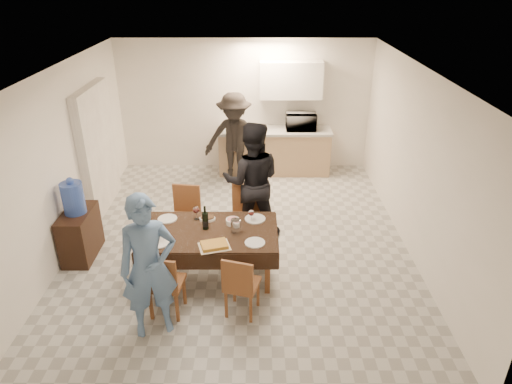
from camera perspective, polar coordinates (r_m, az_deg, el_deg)
floor at (r=7.06m, az=-1.94°, el=-6.19°), size 5.00×6.00×0.02m
ceiling at (r=6.07m, az=-2.33°, el=14.99°), size 5.00×6.00×0.02m
wall_back at (r=9.29m, az=-1.44°, el=10.75°), size 5.00×0.02×2.60m
wall_front at (r=3.87m, az=-3.76°, el=-13.81°), size 5.00×0.02×2.60m
wall_left at (r=7.01m, az=-23.02°, el=3.33°), size 0.02×6.00×2.60m
wall_right at (r=6.83m, az=19.38°, el=3.37°), size 0.02×6.00×2.60m
stub_partition at (r=8.11m, az=-19.18°, el=5.06°), size 0.15×1.40×2.10m
kitchen_base_cabinet at (r=9.27m, az=2.29°, el=5.02°), size 2.20×0.60×0.86m
kitchen_worktop at (r=9.11m, az=2.34°, el=7.68°), size 2.24×0.64×0.05m
upper_cabinet at (r=9.01m, az=4.39°, el=13.78°), size 1.20×0.34×0.70m
dining_table at (r=6.03m, az=-5.86°, el=-5.09°), size 1.78×1.04×0.69m
chair_near_left at (r=5.49m, az=-11.39°, el=-10.72°), size 0.44×0.44×0.47m
chair_near_right at (r=5.40m, az=-1.79°, el=-11.09°), size 0.47×0.48×0.45m
chair_far_left at (r=6.71m, az=-9.11°, el=-2.85°), size 0.47×0.47×0.49m
chair_far_right at (r=6.62m, az=-1.40°, el=-2.83°), size 0.45×0.45×0.50m
console at (r=7.02m, az=-21.11°, el=-4.94°), size 0.38×0.77×0.71m
water_jug at (r=6.76m, az=-21.90°, el=-0.71°), size 0.30×0.30×0.45m
wine_bottle at (r=5.98m, az=-6.38°, el=-3.21°), size 0.08×0.08×0.33m
water_pitcher at (r=5.90m, az=-2.57°, el=-4.30°), size 0.13×0.13×0.19m
savoury_tart at (r=5.67m, az=-5.24°, el=-6.62°), size 0.44×0.37×0.05m
salad_bowl at (r=6.13m, az=-2.93°, el=-3.70°), size 0.18×0.18×0.07m
mushroom_dish at (r=6.25m, az=-6.09°, el=-3.36°), size 0.20×0.20×0.03m
wine_glass_a at (r=5.84m, az=-11.55°, el=-5.18°), size 0.09×0.09×0.20m
wine_glass_b at (r=6.15m, az=-0.58°, el=-2.96°), size 0.08×0.08×0.18m
wine_glass_c at (r=6.25m, az=-7.48°, el=-2.60°), size 0.09×0.09×0.20m
plate_near_left at (r=5.85m, az=-12.04°, el=-6.19°), size 0.29×0.29×0.02m
plate_near_right at (r=5.72m, az=-0.14°, el=-6.35°), size 0.26×0.26×0.01m
plate_far_left at (r=6.36m, az=-11.01°, el=-3.30°), size 0.26×0.26×0.02m
plate_far_right at (r=6.24m, az=-0.11°, el=-3.37°), size 0.28×0.28×0.02m
microwave at (r=9.09m, az=5.66°, el=8.77°), size 0.58×0.40×0.32m
person_near at (r=5.15m, az=-13.26°, el=-9.14°), size 0.73×0.60×1.73m
person_far at (r=6.80m, az=-0.51°, el=1.34°), size 0.90×0.70×1.84m
person_kitchen at (r=8.69m, az=-2.70°, el=6.69°), size 1.13×0.65×1.75m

